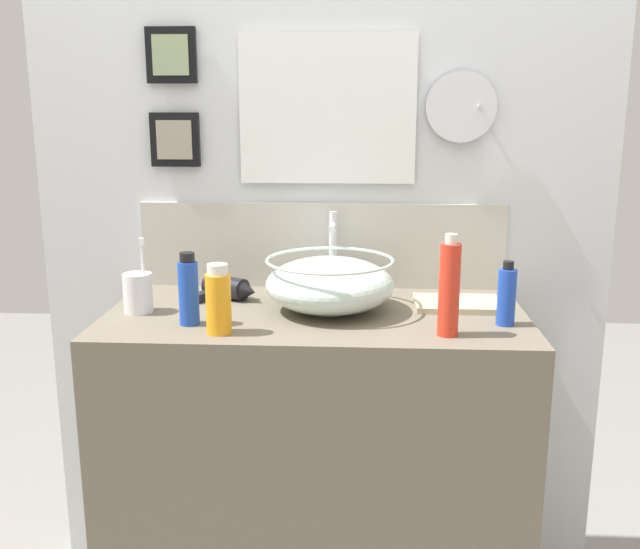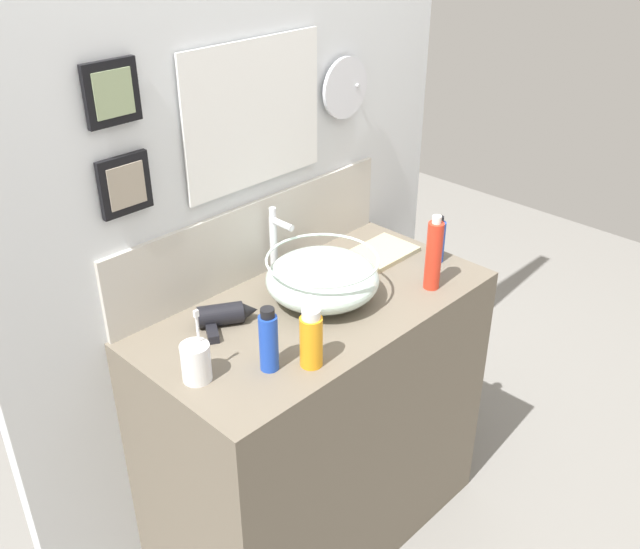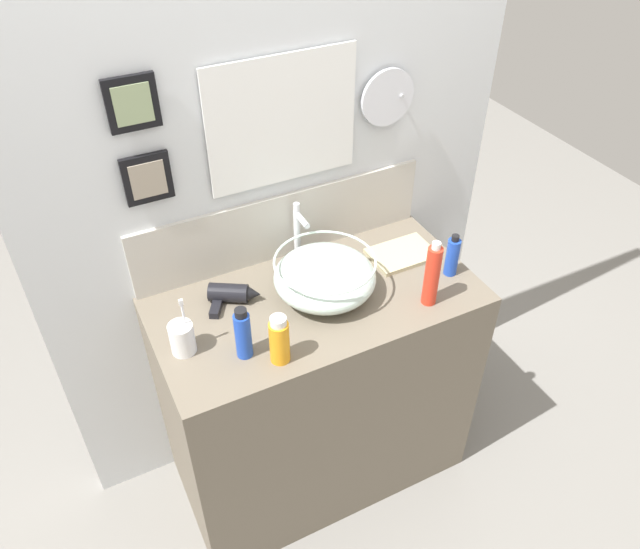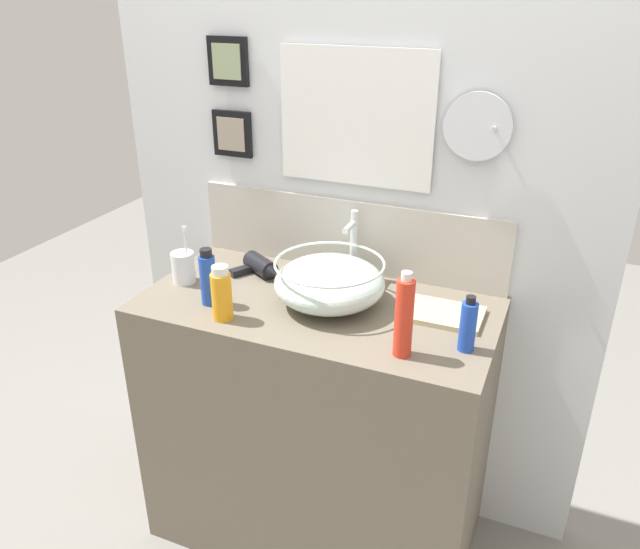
{
  "view_description": "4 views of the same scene",
  "coord_description": "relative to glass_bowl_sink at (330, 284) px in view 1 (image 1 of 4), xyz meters",
  "views": [
    {
      "loc": [
        0.11,
        -1.77,
        1.44
      ],
      "look_at": [
        0.01,
        0.0,
        1.02
      ],
      "focal_mm": 40.0,
      "sensor_mm": 36.0,
      "label": 1
    },
    {
      "loc": [
        -1.26,
        -1.24,
        2.03
      ],
      "look_at": [
        0.01,
        0.0,
        1.02
      ],
      "focal_mm": 40.0,
      "sensor_mm": 36.0,
      "label": 2
    },
    {
      "loc": [
        -0.68,
        -1.37,
        2.29
      ],
      "look_at": [
        0.01,
        0.0,
        1.02
      ],
      "focal_mm": 35.0,
      "sensor_mm": 36.0,
      "label": 3
    },
    {
      "loc": [
        0.66,
        -1.54,
        1.82
      ],
      "look_at": [
        0.01,
        0.0,
        1.02
      ],
      "focal_mm": 35.0,
      "sensor_mm": 36.0,
      "label": 4
    }
  ],
  "objects": [
    {
      "name": "vanity_counter",
      "position": [
        -0.04,
        -0.01,
        -0.53
      ],
      "size": [
        1.08,
        0.55,
        0.92
      ],
      "primitive_type": "cube",
      "color": "#6B6051",
      "rests_on": "ground"
    },
    {
      "name": "back_panel",
      "position": [
        -0.04,
        0.29,
        0.26
      ],
      "size": [
        1.67,
        0.1,
        2.51
      ],
      "color": "silver",
      "rests_on": "ground"
    },
    {
      "name": "glass_bowl_sink",
      "position": [
        0.0,
        0.0,
        0.0
      ],
      "size": [
        0.33,
        0.33,
        0.14
      ],
      "color": "silver",
      "rests_on": "vanity_counter"
    },
    {
      "name": "faucet",
      "position": [
        -0.0,
        0.2,
        0.06
      ],
      "size": [
        0.02,
        0.09,
        0.23
      ],
      "color": "silver",
      "rests_on": "vanity_counter"
    },
    {
      "name": "hair_drier",
      "position": [
        -0.29,
        0.1,
        -0.04
      ],
      "size": [
        0.19,
        0.14,
        0.06
      ],
      "color": "black",
      "rests_on": "vanity_counter"
    },
    {
      "name": "toothbrush_cup",
      "position": [
        -0.49,
        -0.04,
        -0.02
      ],
      "size": [
        0.07,
        0.07,
        0.19
      ],
      "color": "white",
      "rests_on": "vanity_counter"
    },
    {
      "name": "soap_dispenser",
      "position": [
        0.28,
        -0.19,
        0.04
      ],
      "size": [
        0.05,
        0.05,
        0.24
      ],
      "color": "red",
      "rests_on": "vanity_counter"
    },
    {
      "name": "shampoo_bottle",
      "position": [
        -0.25,
        -0.2,
        0.01
      ],
      "size": [
        0.06,
        0.06,
        0.17
      ],
      "color": "orange",
      "rests_on": "vanity_counter"
    },
    {
      "name": "spray_bottle",
      "position": [
        0.43,
        -0.1,
        0.0
      ],
      "size": [
        0.04,
        0.04,
        0.16
      ],
      "color": "blue",
      "rests_on": "vanity_counter"
    },
    {
      "name": "lotion_bottle",
      "position": [
        -0.34,
        -0.14,
        0.01
      ],
      "size": [
        0.05,
        0.05,
        0.18
      ],
      "color": "blue",
      "rests_on": "vanity_counter"
    },
    {
      "name": "hand_towel",
      "position": [
        0.34,
        0.06,
        -0.06
      ],
      "size": [
        0.23,
        0.16,
        0.02
      ],
      "primitive_type": "cube",
      "color": "tan",
      "rests_on": "vanity_counter"
    }
  ]
}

